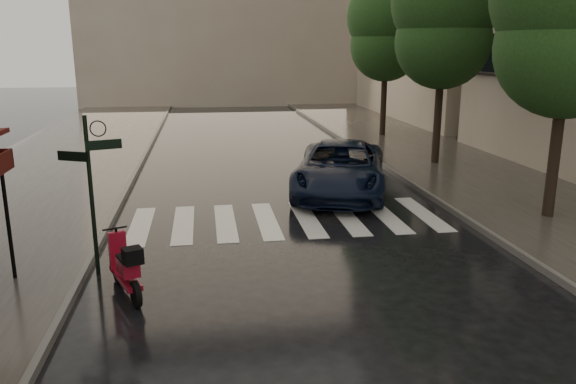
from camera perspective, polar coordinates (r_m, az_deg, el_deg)
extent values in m
plane|color=black|center=(8.82, -14.09, -15.09)|extent=(120.00, 120.00, 0.00)
cube|color=#38332D|center=(20.83, -23.54, 1.49)|extent=(6.00, 60.00, 0.12)
cube|color=#38332D|center=(22.16, 16.46, 2.82)|extent=(5.50, 60.00, 0.12)
cube|color=#595651|center=(20.24, -15.19, 1.90)|extent=(0.12, 60.00, 0.16)
cube|color=#595651|center=(21.13, 9.55, 2.71)|extent=(0.12, 60.00, 0.16)
cube|color=silver|center=(14.40, -14.75, -3.36)|extent=(0.50, 3.20, 0.01)
cube|color=silver|center=(14.32, -10.57, -3.22)|extent=(0.50, 3.20, 0.01)
cube|color=silver|center=(14.32, -6.37, -3.06)|extent=(0.50, 3.20, 0.01)
cube|color=silver|center=(14.39, -2.18, -2.89)|extent=(0.50, 3.20, 0.01)
cube|color=silver|center=(14.54, 1.94, -2.71)|extent=(0.50, 3.20, 0.01)
cube|color=silver|center=(14.76, 5.95, -2.52)|extent=(0.50, 3.20, 0.01)
cube|color=silver|center=(15.05, 9.83, -2.32)|extent=(0.50, 3.20, 0.01)
cube|color=silver|center=(15.41, 13.54, -2.12)|extent=(0.50, 3.20, 0.01)
cylinder|color=black|center=(11.41, -26.61, -2.34)|extent=(0.07, 0.07, 2.35)
cylinder|color=black|center=(11.21, -19.32, -0.53)|extent=(0.08, 0.08, 3.10)
cube|color=black|center=(10.95, -18.21, 4.59)|extent=(0.62, 0.26, 0.18)
cube|color=black|center=(11.10, -21.08, 3.42)|extent=(0.56, 0.29, 0.18)
cylinder|color=black|center=(15.47, 25.67, 5.43)|extent=(0.28, 0.28, 4.26)
sphere|color=#173613|center=(15.34, 26.52, 13.01)|extent=(3.40, 3.40, 3.40)
cylinder|color=black|center=(21.53, 15.06, 8.79)|extent=(0.28, 0.28, 4.48)
sphere|color=#173613|center=(21.44, 15.45, 14.54)|extent=(3.40, 3.40, 3.40)
sphere|color=#173613|center=(21.50, 15.70, 18.16)|extent=(3.80, 3.80, 3.80)
cylinder|color=black|center=(28.13, 9.73, 10.16)|extent=(0.28, 0.28, 4.37)
sphere|color=#173613|center=(28.06, 9.92, 14.45)|extent=(3.40, 3.40, 3.40)
sphere|color=#173613|center=(28.10, 10.04, 17.15)|extent=(3.80, 3.80, 3.80)
cylinder|color=black|center=(10.02, -15.20, -9.98)|extent=(0.26, 0.46, 0.46)
cylinder|color=black|center=(11.10, -16.93, -7.66)|extent=(0.26, 0.46, 0.46)
cube|color=maroon|center=(10.55, -16.17, -8.33)|extent=(0.72, 1.26, 0.10)
cube|color=maroon|center=(10.22, -15.93, -7.30)|extent=(0.47, 0.60, 0.27)
cube|color=maroon|center=(10.81, -16.91, -5.73)|extent=(0.33, 0.22, 0.72)
cylinder|color=black|center=(10.77, -17.19, -3.55)|extent=(0.42, 0.20, 0.03)
cube|color=black|center=(9.79, -15.51, -6.26)|extent=(0.39, 0.38, 0.27)
imported|color=black|center=(16.98, 5.34, 2.43)|extent=(4.08, 6.10, 1.55)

